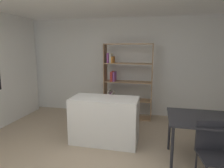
% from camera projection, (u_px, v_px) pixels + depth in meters
% --- Properties ---
extents(back_partition, '(6.65, 0.06, 2.65)m').
position_uv_depth(back_partition, '(126.00, 67.00, 5.49)').
color(back_partition, silver).
rests_on(back_partition, ground_plane).
extents(kitchen_island, '(1.29, 0.64, 0.89)m').
position_uv_depth(kitchen_island, '(105.00, 120.00, 3.88)').
color(kitchen_island, white).
rests_on(kitchen_island, ground_plane).
extents(open_bookshelf, '(1.25, 0.34, 1.95)m').
position_uv_depth(open_bookshelf, '(124.00, 83.00, 5.18)').
color(open_bookshelf, '#997551').
rests_on(open_bookshelf, ground_plane).
extents(dining_table, '(1.17, 0.88, 0.78)m').
position_uv_depth(dining_table, '(207.00, 123.00, 3.05)').
color(dining_table, '#232328').
rests_on(dining_table, ground_plane).
extents(dining_chair_near, '(0.46, 0.47, 0.87)m').
position_uv_depth(dining_chair_near, '(213.00, 149.00, 2.63)').
color(dining_chair_near, '#232328').
rests_on(dining_chair_near, ground_plane).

